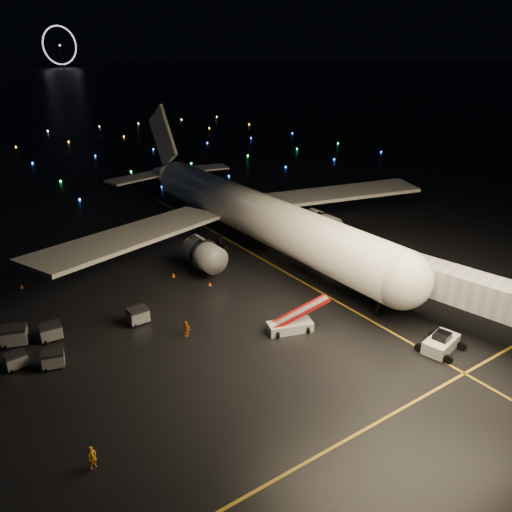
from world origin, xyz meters
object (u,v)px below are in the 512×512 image
Objects in this scene: crew_a at (92,457)px; pushback_tug at (441,342)px; crew_c at (186,329)px; baggage_cart_0 at (138,316)px; baggage_cart_2 at (15,336)px; baggage_cart_3 at (53,359)px; belt_loader at (290,317)px; baggage_cart_1 at (51,332)px; airliner at (240,184)px; baggage_cart_4 at (16,360)px.

pushback_tug is at bearing -25.90° from crew_a.
baggage_cart_0 is (-2.89, 5.00, 0.02)m from crew_c.
baggage_cart_2 is 1.22× the size of baggage_cart_3.
belt_loader is 10.19m from crew_c.
airliner is at bearing 25.65° from baggage_cart_1.
airliner is 34.76m from pushback_tug.
baggage_cart_2 is (-14.01, 7.79, 0.13)m from crew_c.
pushback_tug is 14.18m from belt_loader.
baggage_cart_1 is (1.74, 18.08, -0.04)m from crew_a.
airliner reaches higher than baggage_cart_1.
baggage_cart_0 is at bearing -175.96° from crew_c.
airliner is 26.96× the size of baggage_cart_2.
pushback_tug is 1.96× the size of baggage_cart_1.
belt_loader is 3.95× the size of crew_c.
baggage_cart_2 reaches higher than pushback_tug.
pushback_tug is 31.27m from crew_a.
belt_loader is 3.28× the size of baggage_cart_0.
belt_loader is 22.51m from crew_a.
belt_loader is at bearing -10.26° from baggage_cart_2.
crew_c is at bearing 5.34° from baggage_cart_3.
pushback_tug is at bearing -47.47° from baggage_cart_0.
baggage_cart_1 reaches higher than baggage_cart_4.
belt_loader is (-9.39, 10.61, 0.65)m from pushback_tug.
baggage_cart_4 is (-14.67, 3.77, -0.07)m from crew_c.
belt_loader reaches higher than crew_a.
baggage_cart_4 is (-11.78, -1.22, -0.09)m from baggage_cart_0.
baggage_cart_3 is (-0.98, -4.79, -0.06)m from baggage_cart_1.
crew_c is at bearing -21.08° from baggage_cart_4.
baggage_cart_0 is at bearing 157.43° from belt_loader.
airliner is at bearing 78.01° from pushback_tug.
baggage_cart_0 is at bearing 40.85° from crew_a.
crew_a reaches higher than baggage_cart_4.
baggage_cart_2 is at bearing 165.78° from baggage_cart_1.
baggage_cart_2 reaches higher than baggage_cart_3.
belt_loader is 3.28× the size of baggage_cart_1.
crew_c is (12.71, 11.29, -0.06)m from crew_a.
crew_a is at bearing -89.22° from baggage_cart_4.
baggage_cart_1 is 3.20m from baggage_cart_2.
baggage_cart_3 is at bearing -51.58° from baggage_cart_2.
baggage_cart_2 is at bearing -162.29° from airliner.
crew_a reaches higher than crew_c.
crew_c is at bearing -27.84° from baggage_cart_1.
belt_loader reaches higher than pushback_tug.
airliner is 43.43m from crew_a.
airliner reaches higher than crew_c.
airliner reaches higher than pushback_tug.
baggage_cart_2 is at bearing 124.45° from baggage_cart_3.
crew_c is (-18.27, 15.55, -0.10)m from pushback_tug.
baggage_cart_2 is 4.07m from baggage_cart_4.
baggage_cart_1 is at bearing 66.44° from crew_a.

